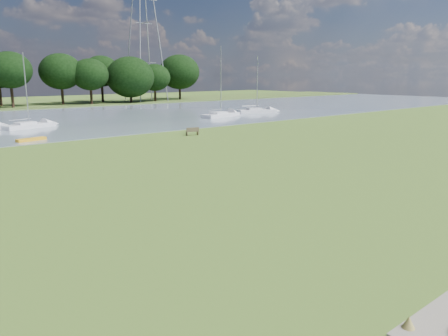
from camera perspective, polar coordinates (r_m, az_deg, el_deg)
ground at (r=20.78m, az=-7.37°, el=-4.41°), size 220.00×220.00×0.00m
riverbank_bench at (r=43.17m, az=-4.15°, el=4.79°), size 1.37×0.74×0.81m
kayak at (r=42.86m, az=-23.87°, el=3.43°), size 2.71×1.16×0.26m
sailboat_0 at (r=61.96m, az=-0.45°, el=7.12°), size 6.93×3.21×9.70m
sailboat_2 at (r=68.80m, az=4.26°, el=7.59°), size 6.36×3.63×8.67m
sailboat_5 at (r=53.42m, az=-24.15°, el=5.26°), size 5.96×3.26×8.18m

